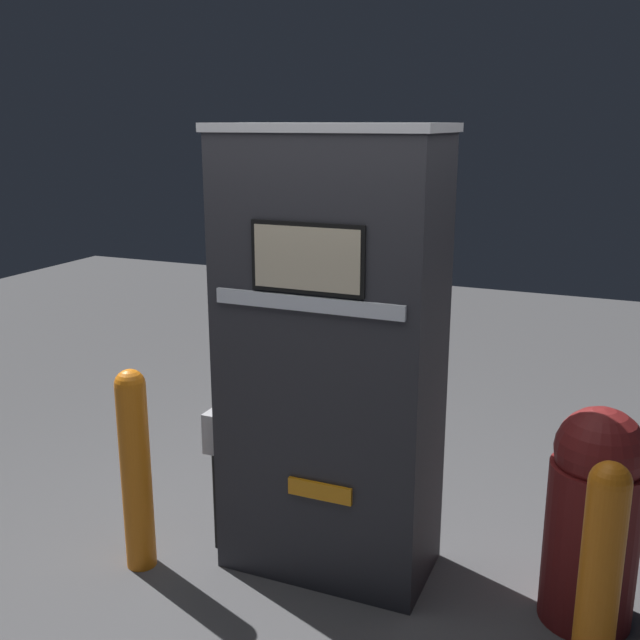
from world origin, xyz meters
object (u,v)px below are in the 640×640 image
at_px(trash_bin, 594,515).
at_px(safety_bollard_far, 599,581).
at_px(gas_pump, 330,358).
at_px(safety_bollard, 135,465).

bearing_deg(trash_bin, safety_bollard_far, -84.35).
height_order(gas_pump, safety_bollard_far, gas_pump).
bearing_deg(safety_bollard, gas_pump, 24.85).
xyz_separation_m(gas_pump, trash_bin, (1.22, 0.04, -0.57)).
bearing_deg(safety_bollard_far, trash_bin, 95.65).
xyz_separation_m(trash_bin, safety_bollard_far, (0.05, -0.53, 0.02)).
distance_m(safety_bollard, trash_bin, 2.13).
relative_size(gas_pump, safety_bollard, 2.09).
relative_size(gas_pump, safety_bollard_far, 2.15).
height_order(gas_pump, safety_bollard, gas_pump).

